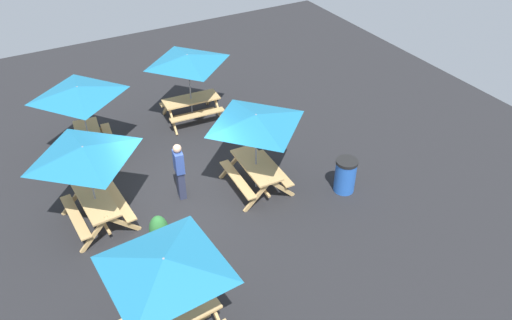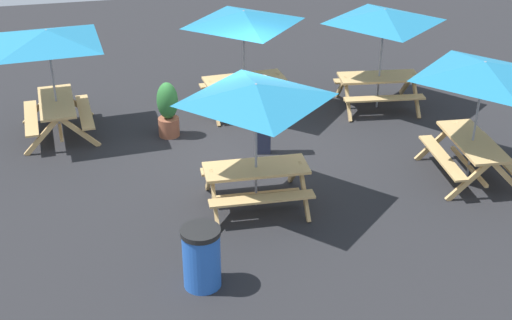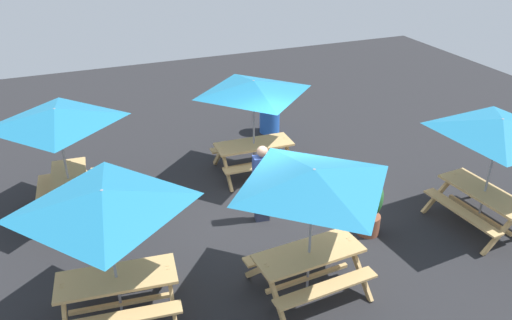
% 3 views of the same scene
% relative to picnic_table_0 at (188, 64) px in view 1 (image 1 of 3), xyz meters
% --- Properties ---
extents(ground_plane, '(24.00, 24.00, 0.00)m').
position_rel_picnic_table_0_xyz_m(ground_plane, '(-3.81, 1.97, -1.99)').
color(ground_plane, '#232326').
rests_on(ground_plane, ground).
extents(picnic_table_0, '(2.12, 2.12, 2.34)m').
position_rel_picnic_table_0_xyz_m(picnic_table_0, '(0.00, 0.00, 0.00)').
color(picnic_table_0, tan).
rests_on(picnic_table_0, ground).
extents(picnic_table_1, '(2.07, 2.07, 2.34)m').
position_rel_picnic_table_0_xyz_m(picnic_table_1, '(-4.14, -0.12, 0.00)').
color(picnic_table_1, tan).
rests_on(picnic_table_1, ground).
extents(picnic_table_2, '(2.13, 2.13, 2.34)m').
position_rel_picnic_table_0_xyz_m(picnic_table_2, '(-3.49, 3.99, 0.00)').
color(picnic_table_2, tan).
rests_on(picnic_table_2, ground).
extents(picnic_table_3, '(2.82, 2.82, 2.34)m').
position_rel_picnic_table_0_xyz_m(picnic_table_3, '(-7.57, 3.57, 0.00)').
color(picnic_table_3, tan).
rests_on(picnic_table_3, ground).
extents(picnic_table_4, '(2.21, 2.21, 2.34)m').
position_rel_picnic_table_0_xyz_m(picnic_table_4, '(-0.49, 3.43, 0.00)').
color(picnic_table_4, tan).
rests_on(picnic_table_4, ground).
extents(trash_bin_blue, '(0.59, 0.59, 0.98)m').
position_rel_picnic_table_0_xyz_m(trash_bin_blue, '(-5.42, -2.15, -1.49)').
color(trash_bin_blue, blue).
rests_on(trash_bin_blue, ground).
extents(potted_plant_0, '(0.44, 0.44, 1.19)m').
position_rel_picnic_table_0_xyz_m(potted_plant_0, '(-5.32, 3.01, -1.39)').
color(potted_plant_0, '#935138').
rests_on(potted_plant_0, ground).
extents(person_standing, '(0.39, 0.27, 1.67)m').
position_rel_picnic_table_0_xyz_m(person_standing, '(-3.56, 1.81, -1.10)').
color(person_standing, '#2D334C').
rests_on(person_standing, ground).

